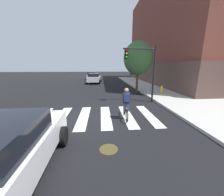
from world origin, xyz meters
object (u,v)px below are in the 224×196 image
sedan_far (92,75)px  street_tree_near (138,58)px  traffic_light_near (144,65)px  fire_hydrant (162,90)px  cyclist (126,104)px  sedan_near (2,153)px  sedan_mid (94,78)px  manhole_cover (109,149)px

sedan_far → street_tree_near: street_tree_near is taller
traffic_light_near → street_tree_near: street_tree_near is taller
traffic_light_near → fire_hydrant: traffic_light_near is taller
cyclist → traffic_light_near: 4.27m
sedan_near → sedan_mid: sedan_mid is taller
sedan_near → manhole_cover: bearing=23.2°
sedan_far → cyclist: 22.25m
sedan_far → manhole_cover: bearing=-85.1°
traffic_light_near → fire_hydrant: (2.74, 2.44, -2.33)m
manhole_cover → fire_hydrant: fire_hydrant is taller
fire_hydrant → street_tree_near: 3.98m
manhole_cover → cyclist: size_ratio=0.37×
sedan_mid → sedan_far: bearing=97.5°
fire_hydrant → sedan_mid: bearing=124.9°
fire_hydrant → street_tree_near: street_tree_near is taller
sedan_near → street_tree_near: 12.92m
manhole_cover → fire_hydrant: 10.11m
sedan_far → traffic_light_near: size_ratio=1.10×
fire_hydrant → sedan_far: bearing=115.6°
manhole_cover → traffic_light_near: bearing=63.2°
manhole_cover → street_tree_near: bearing=69.8°
sedan_far → traffic_light_near: (5.10, -18.76, 2.05)m
sedan_far → cyclist: bearing=-81.7°
traffic_light_near → fire_hydrant: 4.34m
sedan_mid → cyclist: cyclist is taller
traffic_light_near → street_tree_near: size_ratio=0.80×
sedan_mid → traffic_light_near: 13.37m
manhole_cover → street_tree_near: street_tree_near is taller
sedan_mid → street_tree_near: bearing=-59.7°
street_tree_near → sedan_far: bearing=111.4°
sedan_near → sedan_far: (0.43, 25.75, -0.01)m
cyclist → street_tree_near: bearing=70.6°
sedan_mid → sedan_far: sedan_mid is taller
sedan_near → cyclist: 5.21m
sedan_far → traffic_light_near: bearing=-74.8°
manhole_cover → traffic_light_near: traffic_light_near is taller
fire_hydrant → street_tree_near: size_ratio=0.15×
sedan_far → sedan_mid: bearing=-82.5°
manhole_cover → traffic_light_near: 7.19m
street_tree_near → cyclist: bearing=-109.4°
sedan_mid → cyclist: 15.94m
manhole_cover → sedan_mid: sedan_mid is taller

